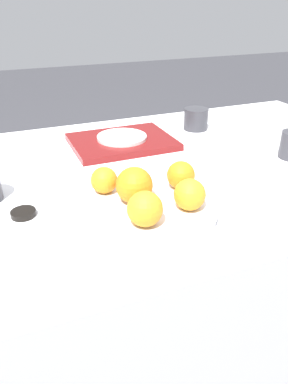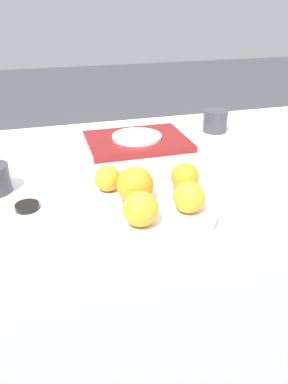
{
  "view_description": "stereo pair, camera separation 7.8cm",
  "coord_description": "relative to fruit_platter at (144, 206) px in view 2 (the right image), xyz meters",
  "views": [
    {
      "loc": [
        -0.44,
        -0.85,
        1.13
      ],
      "look_at": [
        -0.17,
        -0.21,
        0.76
      ],
      "focal_mm": 35.0,
      "sensor_mm": 36.0,
      "label": 1
    },
    {
      "loc": [
        -0.36,
        -0.88,
        1.13
      ],
      "look_at": [
        -0.17,
        -0.21,
        0.76
      ],
      "focal_mm": 35.0,
      "sensor_mm": 36.0,
      "label": 2
    }
  ],
  "objects": [
    {
      "name": "ground_plane",
      "position": [
        0.17,
        0.21,
        -0.72
      ],
      "size": [
        12.0,
        12.0,
        0.0
      ],
      "primitive_type": "plane",
      "color": "#38383D"
    },
    {
      "name": "fruit_platter",
      "position": [
        0.0,
        0.0,
        0.0
      ],
      "size": [
        0.32,
        0.32,
        0.03
      ],
      "color": "silver",
      "rests_on": "table"
    },
    {
      "name": "table",
      "position": [
        0.17,
        0.21,
        -0.37
      ],
      "size": [
        1.47,
        0.9,
        0.71
      ],
      "color": "white",
      "rests_on": "ground_plane"
    },
    {
      "name": "orange_4",
      "position": [
        0.11,
        0.04,
        0.04
      ],
      "size": [
        0.06,
        0.06,
        0.06
      ],
      "color": "orange",
      "rests_on": "fruit_platter"
    },
    {
      "name": "orange_0",
      "position": [
        -0.01,
        0.02,
        0.05
      ],
      "size": [
        0.08,
        0.08,
        0.08
      ],
      "color": "orange",
      "rests_on": "fruit_platter"
    },
    {
      "name": "orange_3",
      "position": [
        -0.06,
        0.09,
        0.04
      ],
      "size": [
        0.06,
        0.06,
        0.06
      ],
      "color": "orange",
      "rests_on": "fruit_platter"
    },
    {
      "name": "cup_3",
      "position": [
        0.38,
        0.45,
        0.02
      ],
      "size": [
        0.08,
        0.08,
        0.07
      ],
      "color": "#333338",
      "rests_on": "table"
    },
    {
      "name": "side_plate",
      "position": [
        0.09,
        0.41,
        0.01
      ],
      "size": [
        0.15,
        0.15,
        0.01
      ],
      "color": "silver",
      "rests_on": "serving_tray"
    },
    {
      "name": "orange_1",
      "position": [
        0.08,
        -0.05,
        0.04
      ],
      "size": [
        0.07,
        0.07,
        0.07
      ],
      "color": "orange",
      "rests_on": "fruit_platter"
    },
    {
      "name": "orange_2",
      "position": [
        -0.03,
        -0.07,
        0.04
      ],
      "size": [
        0.07,
        0.07,
        0.07
      ],
      "color": "orange",
      "rests_on": "fruit_platter"
    },
    {
      "name": "soy_dish",
      "position": [
        -0.24,
        0.08,
        -0.01
      ],
      "size": [
        0.05,
        0.05,
        0.01
      ],
      "color": "black",
      "rests_on": "table"
    },
    {
      "name": "serving_tray",
      "position": [
        0.09,
        0.41,
        -0.01
      ],
      "size": [
        0.31,
        0.24,
        0.02
      ],
      "color": "maroon",
      "rests_on": "table"
    }
  ]
}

